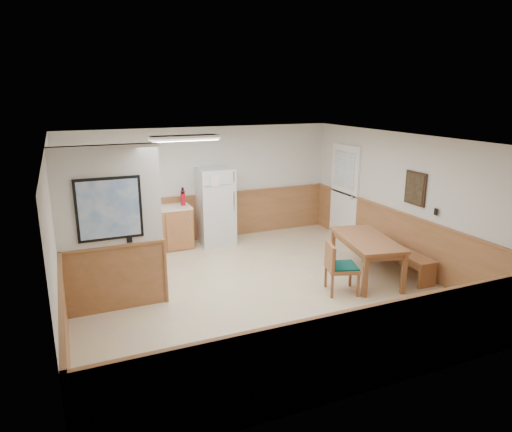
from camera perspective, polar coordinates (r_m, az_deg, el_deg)
name	(u,v)px	position (r m, az deg, el deg)	size (l,w,h in m)	color
ground	(256,289)	(7.80, 0.06, -9.11)	(6.00, 6.00, 0.00)	#CBB292
ceiling	(256,140)	(7.14, 0.06, 9.49)	(6.00, 6.00, 0.02)	silver
back_wall	(203,184)	(10.12, -6.68, 3.94)	(6.00, 0.02, 2.50)	silver
right_wall	(404,201)	(8.95, 18.00, 1.80)	(0.02, 6.00, 2.50)	silver
left_wall	(55,241)	(6.82, -23.82, -2.85)	(0.02, 6.00, 2.50)	silver
wainscot_back	(204,217)	(10.28, -6.52, -0.18)	(6.00, 0.04, 1.00)	#A46341
wainscot_right	(400,239)	(9.13, 17.52, -2.79)	(0.04, 6.00, 1.00)	#A46341
wainscot_left	(63,291)	(7.07, -23.00, -8.63)	(0.04, 6.00, 1.00)	#A46341
partition_wall	(111,232)	(7.03, -17.71, -1.89)	(1.50, 0.20, 2.50)	silver
kitchen_counter	(152,229)	(9.74, -12.81, -1.57)	(2.20, 0.61, 1.00)	#AE673E
exterior_door	(344,192)	(10.44, 10.97, 2.99)	(0.07, 1.02, 2.15)	white
kitchen_window	(102,178)	(9.67, -18.72, 4.52)	(0.80, 0.04, 1.00)	white
wall_painting	(415,188)	(8.65, 19.28, 3.28)	(0.04, 0.50, 0.60)	black
fluorescent_fixture	(185,138)	(8.11, -8.92, 9.62)	(1.20, 0.30, 0.09)	white
refrigerator	(216,206)	(9.92, -5.06, 1.24)	(0.76, 0.73, 1.65)	silver
dining_table	(367,243)	(8.23, 13.67, -3.35)	(1.10, 1.71, 0.75)	brown
dining_bench	(397,253)	(8.81, 17.27, -4.49)	(0.40, 1.69, 0.45)	brown
dining_chair	(337,264)	(7.61, 10.06, -5.94)	(0.79, 0.64, 0.85)	brown
fire_extinguisher	(183,197)	(9.72, -9.12, 2.30)	(0.12, 0.12, 0.39)	red
soap_bottle	(102,208)	(9.44, -18.69, 0.95)	(0.07, 0.07, 0.23)	#178035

